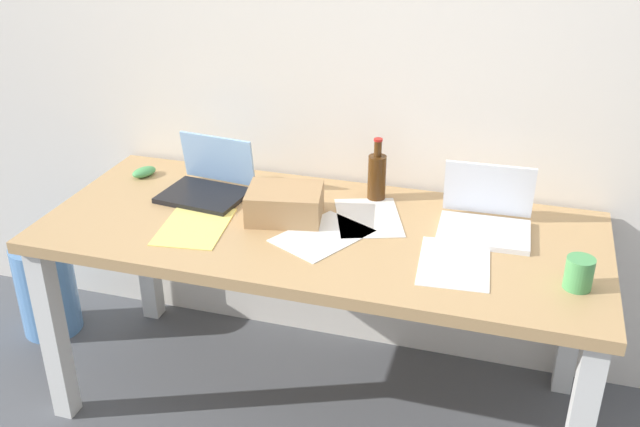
% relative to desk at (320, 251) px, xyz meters
% --- Properties ---
extents(ground_plane, '(8.00, 8.00, 0.00)m').
position_rel_desk_xyz_m(ground_plane, '(0.00, 0.00, -0.64)').
color(ground_plane, '#515459').
extents(back_wall, '(5.20, 0.08, 2.60)m').
position_rel_desk_xyz_m(back_wall, '(0.00, 0.45, 0.66)').
color(back_wall, silver).
rests_on(back_wall, ground).
extents(desk, '(1.85, 0.78, 0.73)m').
position_rel_desk_xyz_m(desk, '(0.00, 0.00, 0.00)').
color(desk, tan).
rests_on(desk, ground).
extents(laptop_left, '(0.31, 0.27, 0.20)m').
position_rel_desk_xyz_m(laptop_left, '(-0.46, 0.13, 0.13)').
color(laptop_left, black).
rests_on(laptop_left, desk).
extents(laptop_right, '(0.30, 0.25, 0.21)m').
position_rel_desk_xyz_m(laptop_right, '(0.52, 0.14, 0.13)').
color(laptop_right, silver).
rests_on(laptop_right, desk).
extents(beer_bottle, '(0.06, 0.06, 0.23)m').
position_rel_desk_xyz_m(beer_bottle, '(0.13, 0.27, 0.18)').
color(beer_bottle, '#47280F').
rests_on(beer_bottle, desk).
extents(computer_mouse, '(0.10, 0.12, 0.03)m').
position_rel_desk_xyz_m(computer_mouse, '(-0.76, 0.21, 0.11)').
color(computer_mouse, '#4C9E56').
rests_on(computer_mouse, desk).
extents(cardboard_box, '(0.28, 0.23, 0.11)m').
position_rel_desk_xyz_m(cardboard_box, '(-0.13, 0.03, 0.14)').
color(cardboard_box, tan).
rests_on(cardboard_box, desk).
extents(coffee_mug, '(0.08, 0.08, 0.09)m').
position_rel_desk_xyz_m(coffee_mug, '(0.81, -0.15, 0.14)').
color(coffee_mug, '#4C9E56').
rests_on(coffee_mug, desk).
extents(paper_sheet_near_back, '(0.30, 0.35, 0.00)m').
position_rel_desk_xyz_m(paper_sheet_near_back, '(0.14, 0.11, 0.09)').
color(paper_sheet_near_back, white).
rests_on(paper_sheet_near_back, desk).
extents(paper_sheet_front_right, '(0.23, 0.31, 0.00)m').
position_rel_desk_xyz_m(paper_sheet_front_right, '(0.46, -0.11, 0.09)').
color(paper_sheet_front_right, white).
rests_on(paper_sheet_front_right, desk).
extents(paper_sheet_center, '(0.32, 0.36, 0.00)m').
position_rel_desk_xyz_m(paper_sheet_center, '(0.03, -0.06, 0.09)').
color(paper_sheet_center, white).
rests_on(paper_sheet_center, desk).
extents(paper_sheet_front_left, '(0.25, 0.32, 0.00)m').
position_rel_desk_xyz_m(paper_sheet_front_left, '(-0.40, -0.12, 0.09)').
color(paper_sheet_front_left, '#F4E06B').
rests_on(paper_sheet_front_left, desk).
extents(water_cooler_jug, '(0.24, 0.24, 0.45)m').
position_rel_desk_xyz_m(water_cooler_jug, '(-1.23, 0.11, -0.43)').
color(water_cooler_jug, '#598CC6').
rests_on(water_cooler_jug, ground).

